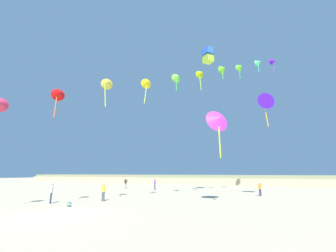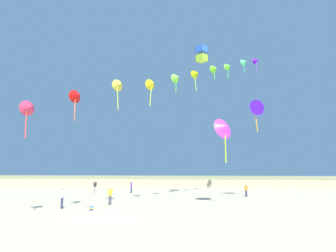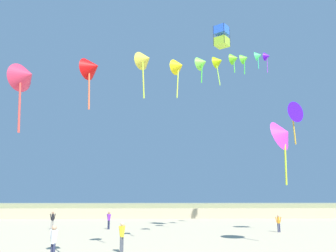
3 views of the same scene
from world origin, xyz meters
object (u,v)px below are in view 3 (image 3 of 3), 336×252
person_mid_center (53,219)px  large_kite_high_solo (284,134)px  person_near_left (109,219)px  person_far_right (122,235)px  large_kite_low_lead (222,36)px  person_far_left (53,241)px  large_kite_mid_trail (293,113)px  person_near_right (279,222)px

person_mid_center → large_kite_high_solo: size_ratio=0.37×
person_near_left → person_mid_center: person_mid_center is taller
person_far_right → large_kite_low_lead: large_kite_low_lead is taller
person_mid_center → person_far_right: size_ratio=1.01×
person_near_left → person_far_left: bearing=-90.7°
large_kite_mid_trail → large_kite_low_lead: bearing=-177.7°
large_kite_mid_trail → large_kite_high_solo: bearing=-116.2°
large_kite_high_solo → large_kite_mid_trail: bearing=63.8°
large_kite_low_lead → person_mid_center: bearing=163.0°
person_near_left → person_near_right: bearing=-12.2°
person_near_left → person_far_left: person_far_left is taller
person_mid_center → large_kite_high_solo: large_kite_high_solo is taller
person_near_left → large_kite_mid_trail: 20.26m
large_kite_high_solo → person_near_left: bearing=136.6°
person_near_right → person_mid_center: 21.33m
person_near_left → large_kite_high_solo: size_ratio=0.37×
person_near_right → large_kite_low_lead: 17.86m
person_mid_center → large_kite_low_lead: 23.91m
person_near_left → person_mid_center: size_ratio=0.98×
person_far_right → large_kite_low_lead: (7.98, 9.78, 16.96)m
person_near_right → person_far_left: bearing=-137.0°
person_far_left → large_kite_mid_trail: (17.32, 13.28, 9.61)m
person_far_left → large_kite_low_lead: (10.94, 13.03, 16.92)m
person_far_right → large_kite_mid_trail: large_kite_mid_trail is taller
person_mid_center → person_far_left: size_ratio=0.97×
person_near_left → person_mid_center: (-5.40, -0.31, 0.02)m
person_near_right → large_kite_high_solo: (-2.35, -9.21, 6.40)m
large_kite_low_lead → large_kite_mid_trail: size_ratio=0.51×
person_near_left → person_far_right: person_far_right is taller
large_kite_high_solo → person_far_right: bearing=-167.2°
person_near_right → person_far_right: person_far_right is taller
person_far_right → large_kite_high_solo: large_kite_high_solo is taller
person_mid_center → person_near_left: bearing=3.2°
person_near_right → large_kite_high_solo: size_ratio=0.34×
person_far_right → person_mid_center: bearing=119.0°
large_kite_low_lead → large_kite_mid_trail: (6.37, 0.26, -7.31)m
person_far_right → large_kite_mid_trail: (14.36, 10.03, 9.66)m
large_kite_high_solo → person_mid_center: bearing=146.7°
person_far_left → person_far_right: bearing=47.7°
person_near_right → large_kite_low_lead: size_ratio=0.77×
person_mid_center → person_far_left: (5.18, -17.95, 0.03)m
person_near_right → large_kite_mid_trail: size_ratio=0.39×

